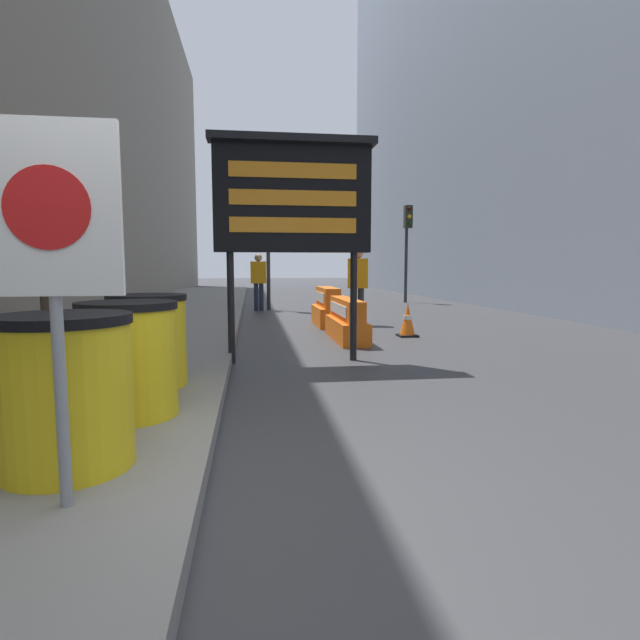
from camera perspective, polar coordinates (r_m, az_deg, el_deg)
The scene contains 15 objects.
ground_plane at distance 3.11m, azimuth -13.27°, elevation -20.18°, with size 120.00×120.00×0.00m, color #38383A.
building_left_facade at distance 14.51m, azimuth -27.35°, elevation 29.65°, with size 0.40×50.40×14.64m.
bare_tree at distance 8.89m, azimuth -28.86°, elevation 7.19°, with size 1.62×1.69×3.08m.
barrel_drum_foreground at distance 3.38m, azimuth -27.05°, elevation -7.28°, with size 0.79×0.79×0.94m.
barrel_drum_middle at distance 4.35m, azimuth -20.99°, elevation -4.17°, with size 0.79×0.79×0.94m.
barrel_drum_back at distance 5.38m, azimuth -19.06°, elevation -2.19°, with size 0.79×0.79×0.94m.
warning_sign at distance 2.74m, azimuth -28.40°, elevation 8.23°, with size 0.66×0.08×1.91m.
message_board at distance 7.20m, azimuth -3.13°, elevation 13.77°, with size 2.32×0.36×3.16m.
jersey_barrier_orange_far at distance 9.39m, azimuth 3.03°, elevation -0.19°, with size 0.50×2.06×0.78m.
jersey_barrier_orange_near at distance 11.68m, azimuth 0.88°, elevation 1.29°, with size 0.58×1.64×0.89m.
traffic_cone_near at distance 9.97m, azimuth 9.98°, elevation -0.03°, with size 0.37×0.37×0.66m.
traffic_light_near_curb at distance 16.06m, azimuth -5.96°, elevation 11.10°, with size 0.28×0.44×3.83m.
traffic_light_far_side at distance 19.55m, azimuth 9.96°, elevation 9.83°, with size 0.28×0.44×3.68m.
pedestrian_worker at distance 11.81m, azimuth 4.33°, elevation 4.59°, with size 0.52×0.37×1.81m.
pedestrian_passerby at distance 15.78m, azimuth -7.04°, elevation 4.87°, with size 0.50×0.33×1.78m.
Camera 1 is at (0.30, -2.78, 1.37)m, focal length 28.00 mm.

